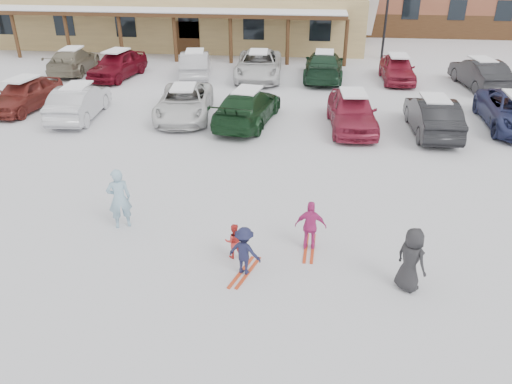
# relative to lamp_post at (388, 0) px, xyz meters

# --- Properties ---
(ground) EXTENTS (160.00, 160.00, 0.00)m
(ground) POSITION_rel_lamp_post_xyz_m (-6.16, -23.20, -3.69)
(ground) COLOR silver
(ground) RESTS_ON ground
(lamp_post) EXTENTS (0.50, 0.25, 6.57)m
(lamp_post) POSITION_rel_lamp_post_xyz_m (0.00, 0.00, 0.00)
(lamp_post) COLOR black
(lamp_post) RESTS_ON ground
(adult_skier) EXTENTS (0.77, 0.68, 1.77)m
(adult_skier) POSITION_rel_lamp_post_xyz_m (-9.58, -22.80, -2.81)
(adult_skier) COLOR #8BB3C8
(adult_skier) RESTS_ON ground
(toddler_red) EXTENTS (0.54, 0.46, 0.95)m
(toddler_red) POSITION_rel_lamp_post_xyz_m (-6.22, -23.92, -3.22)
(toddler_red) COLOR red
(toddler_red) RESTS_ON ground
(child_navy) EXTENTS (0.92, 0.69, 1.26)m
(child_navy) POSITION_rel_lamp_post_xyz_m (-5.86, -24.58, -3.06)
(child_navy) COLOR #191C3A
(child_navy) RESTS_ON ground
(skis_child_navy) EXTENTS (0.61, 1.40, 0.03)m
(skis_child_navy) POSITION_rel_lamp_post_xyz_m (-5.86, -24.58, -3.68)
(skis_child_navy) COLOR #BE3B1B
(skis_child_navy) RESTS_ON ground
(child_magenta) EXTENTS (0.82, 0.37, 1.38)m
(child_magenta) POSITION_rel_lamp_post_xyz_m (-4.32, -23.33, -3.00)
(child_magenta) COLOR #C5307F
(child_magenta) RESTS_ON ground
(skis_child_magenta) EXTENTS (0.26, 1.41, 0.03)m
(skis_child_magenta) POSITION_rel_lamp_post_xyz_m (-4.32, -23.33, -3.68)
(skis_child_magenta) COLOR #BE3B1B
(skis_child_magenta) RESTS_ON ground
(bystander_dark) EXTENTS (0.88, 0.92, 1.58)m
(bystander_dark) POSITION_rel_lamp_post_xyz_m (-2.04, -24.71, -2.90)
(bystander_dark) COLOR black
(bystander_dark) RESTS_ON ground
(parked_car_0) EXTENTS (2.27, 4.49, 1.47)m
(parked_car_0) POSITION_rel_lamp_post_xyz_m (-17.80, -13.02, -2.96)
(parked_car_0) COLOR maroon
(parked_car_0) RESTS_ON ground
(parked_car_1) EXTENTS (1.93, 4.59, 1.47)m
(parked_car_1) POSITION_rel_lamp_post_xyz_m (-14.75, -13.90, -2.96)
(parked_car_1) COLOR #ACACB1
(parked_car_1) RESTS_ON ground
(parked_car_2) EXTENTS (2.85, 5.20, 1.38)m
(parked_car_2) POSITION_rel_lamp_post_xyz_m (-10.13, -13.24, -3.00)
(parked_car_2) COLOR silver
(parked_car_2) RESTS_ON ground
(parked_car_3) EXTENTS (2.84, 5.34, 1.47)m
(parked_car_3) POSITION_rel_lamp_post_xyz_m (-7.21, -13.75, -2.96)
(parked_car_3) COLOR #133219
(parked_car_3) RESTS_ON ground
(parked_car_4) EXTENTS (2.16, 4.71, 1.57)m
(parked_car_4) POSITION_rel_lamp_post_xyz_m (-2.77, -13.94, -2.91)
(parked_car_4) COLOR maroon
(parked_car_4) RESTS_ON ground
(parked_car_5) EXTENTS (1.66, 4.56, 1.49)m
(parked_car_5) POSITION_rel_lamp_post_xyz_m (0.49, -14.12, -2.95)
(parked_car_5) COLOR black
(parked_car_5) RESTS_ON ground
(parked_car_7) EXTENTS (2.41, 5.00, 1.40)m
(parked_car_7) POSITION_rel_lamp_post_xyz_m (-18.70, -5.90, -2.99)
(parked_car_7) COLOR #7A715B
(parked_car_7) RESTS_ON ground
(parked_car_8) EXTENTS (2.52, 4.78, 1.55)m
(parked_car_8) POSITION_rel_lamp_post_xyz_m (-15.59, -6.86, -2.92)
(parked_car_8) COLOR maroon
(parked_car_8) RESTS_ON ground
(parked_car_9) EXTENTS (2.29, 4.65, 1.47)m
(parked_car_9) POSITION_rel_lamp_post_xyz_m (-11.24, -6.09, -2.96)
(parked_car_9) COLOR #A5A4A9
(parked_car_9) RESTS_ON ground
(parked_car_10) EXTENTS (2.80, 5.58, 1.52)m
(parked_car_10) POSITION_rel_lamp_post_xyz_m (-7.58, -6.02, -2.94)
(parked_car_10) COLOR silver
(parked_car_10) RESTS_ON ground
(parked_car_11) EXTENTS (2.32, 5.35, 1.53)m
(parked_car_11) POSITION_rel_lamp_post_xyz_m (-3.89, -5.78, -2.93)
(parked_car_11) COLOR #173422
(parked_car_11) RESTS_ON ground
(parked_car_12) EXTENTS (1.74, 4.23, 1.43)m
(parked_car_12) POSITION_rel_lamp_post_xyz_m (0.19, -5.79, -2.98)
(parked_car_12) COLOR maroon
(parked_car_12) RESTS_ON ground
(parked_car_13) EXTENTS (2.32, 4.84, 1.53)m
(parked_car_13) POSITION_rel_lamp_post_xyz_m (4.38, -6.64, -2.93)
(parked_car_13) COLOR black
(parked_car_13) RESTS_ON ground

